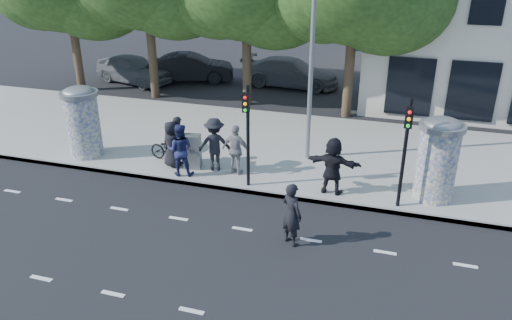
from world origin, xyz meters
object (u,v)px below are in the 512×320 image
(ped_e, at_px, (236,150))
(car_left, at_px, (133,69))
(traffic_pole_far, at_px, (406,143))
(ped_c, at_px, (180,150))
(bicycle, at_px, (170,150))
(cabinet_left, at_px, (192,152))
(car_right, at_px, (291,72))
(ad_column_left, at_px, (83,120))
(ped_a, at_px, (172,144))
(ped_f, at_px, (333,166))
(traffic_pole_near, at_px, (247,127))
(ad_column_right, at_px, (438,157))
(street_lamp, at_px, (312,31))
(man_road, at_px, (292,214))
(ped_b, at_px, (178,140))
(car_mid, at_px, (191,68))
(cabinet_right, at_px, (425,177))
(ped_d, at_px, (215,144))

(ped_e, xyz_separation_m, car_left, (-9.74, 10.16, -0.23))
(traffic_pole_far, height_order, car_left, traffic_pole_far)
(ped_c, bearing_deg, car_left, -67.64)
(bicycle, xyz_separation_m, cabinet_left, (1.00, -0.27, 0.17))
(car_right, bearing_deg, car_left, 105.19)
(ad_column_left, bearing_deg, traffic_pole_far, -3.55)
(ped_a, relative_size, ped_c, 0.92)
(ped_f, bearing_deg, ped_a, 0.68)
(traffic_pole_near, height_order, ped_a, traffic_pole_near)
(ped_c, bearing_deg, ped_e, -175.63)
(ped_c, bearing_deg, ad_column_right, 171.08)
(street_lamp, distance_m, man_road, 6.79)
(traffic_pole_near, distance_m, ped_b, 3.36)
(man_road, xyz_separation_m, car_right, (-3.71, 15.57, -0.12))
(ped_e, height_order, car_left, ped_e)
(ped_c, distance_m, car_mid, 12.99)
(cabinet_right, bearing_deg, car_mid, 143.89)
(man_road, distance_m, car_right, 16.01)
(ad_column_right, distance_m, car_mid, 17.36)
(ad_column_left, relative_size, ped_a, 1.57)
(ad_column_right, relative_size, ped_e, 1.49)
(cabinet_right, bearing_deg, ad_column_right, -24.59)
(cabinet_left, relative_size, car_mid, 0.25)
(traffic_pole_far, relative_size, ped_e, 1.92)
(ped_c, relative_size, ped_d, 0.97)
(traffic_pole_near, distance_m, car_left, 15.15)
(traffic_pole_near, relative_size, traffic_pole_far, 1.00)
(street_lamp, height_order, ped_c, street_lamp)
(traffic_pole_far, relative_size, ped_c, 1.85)
(ped_a, relative_size, car_left, 0.36)
(street_lamp, height_order, cabinet_right, street_lamp)
(ped_c, bearing_deg, traffic_pole_far, 164.65)
(ad_column_left, bearing_deg, ped_c, -7.44)
(ad_column_left, distance_m, ped_c, 4.19)
(ad_column_left, height_order, traffic_pole_far, traffic_pole_far)
(car_mid, bearing_deg, car_right, -102.13)
(cabinet_right, relative_size, car_left, 0.25)
(cabinet_left, bearing_deg, cabinet_right, -9.64)
(car_left, distance_m, car_right, 9.00)
(ad_column_right, bearing_deg, ped_f, -169.33)
(ad_column_right, height_order, street_lamp, street_lamp)
(traffic_pole_far, bearing_deg, street_lamp, 140.12)
(traffic_pole_far, relative_size, bicycle, 1.97)
(ped_b, height_order, ped_e, ped_e)
(man_road, height_order, car_mid, man_road)
(ped_f, bearing_deg, cabinet_right, -161.15)
(ped_e, bearing_deg, bicycle, 4.15)
(traffic_pole_far, height_order, man_road, traffic_pole_far)
(ped_c, bearing_deg, traffic_pole_near, 162.08)
(man_road, bearing_deg, cabinet_left, -4.16)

